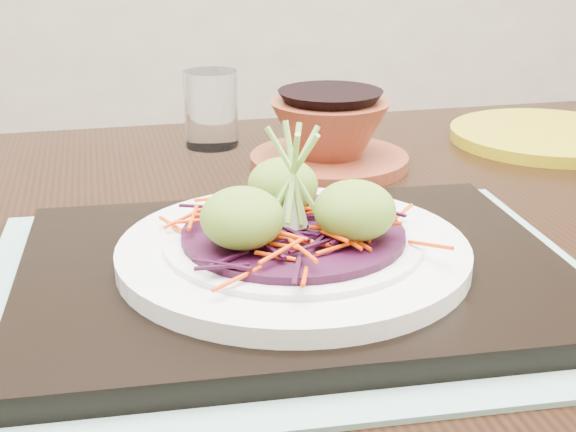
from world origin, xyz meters
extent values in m
cube|color=black|center=(0.05, -0.11, 0.78)|extent=(1.32, 0.91, 0.04)
cube|color=black|center=(0.61, 0.29, 0.38)|extent=(0.07, 0.07, 0.76)
cube|color=gray|center=(0.07, -0.18, 0.80)|extent=(0.44, 0.35, 0.00)
cube|color=black|center=(0.07, -0.18, 0.81)|extent=(0.38, 0.29, 0.02)
cylinder|color=silver|center=(0.07, -0.18, 0.83)|extent=(0.25, 0.25, 0.01)
cylinder|color=silver|center=(0.07, -0.18, 0.84)|extent=(0.18, 0.18, 0.01)
cylinder|color=#2F091E|center=(0.07, -0.18, 0.84)|extent=(0.16, 0.16, 0.01)
ellipsoid|color=olive|center=(0.03, -0.20, 0.86)|extent=(0.06, 0.06, 0.04)
ellipsoid|color=olive|center=(0.11, -0.20, 0.86)|extent=(0.06, 0.06, 0.04)
ellipsoid|color=olive|center=(0.07, -0.14, 0.86)|extent=(0.06, 0.06, 0.04)
cylinder|color=white|center=(0.05, 0.21, 0.84)|extent=(0.06, 0.06, 0.09)
cylinder|color=maroon|center=(0.17, 0.10, 0.81)|extent=(0.20, 0.20, 0.01)
cylinder|color=#A79312|center=(0.44, 0.15, 0.81)|extent=(0.25, 0.25, 0.01)
camera|label=1|loc=(-0.03, -0.69, 1.05)|focal=50.00mm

